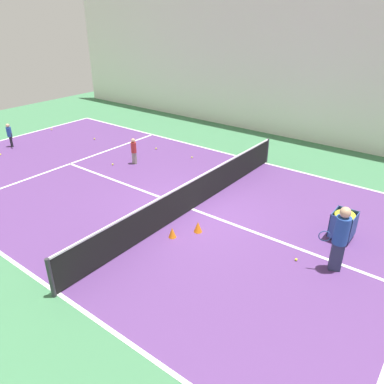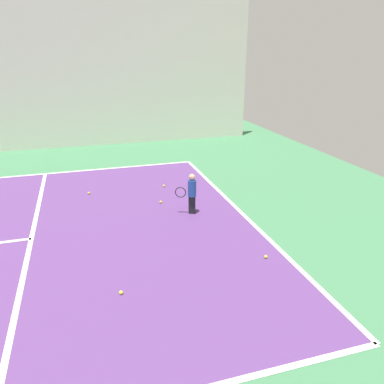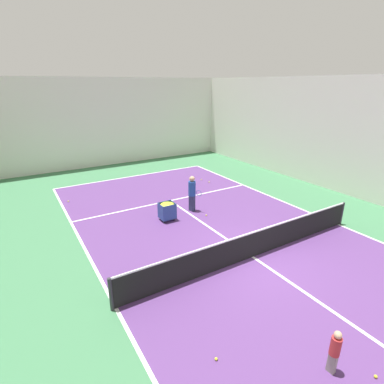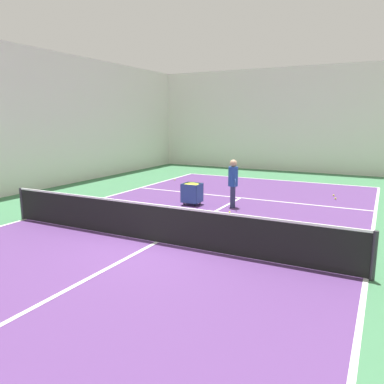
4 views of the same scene
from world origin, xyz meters
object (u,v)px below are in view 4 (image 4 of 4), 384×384
tennis_net (156,223)px  ball_cart (192,189)px  coach_at_net (233,180)px  training_cone_1 (205,232)px  training_cone_0 (222,240)px

tennis_net → ball_cart: bearing=105.4°
ball_cart → coach_at_net: bearing=11.9°
coach_at_net → training_cone_1: coach_at_net is taller
tennis_net → coach_at_net: (0.30, 4.52, 0.46)m
tennis_net → training_cone_1: bearing=44.7°
tennis_net → training_cone_0: size_ratio=33.97×
ball_cart → training_cone_1: (2.10, -3.29, -0.42)m
coach_at_net → ball_cart: size_ratio=2.10×
tennis_net → training_cone_0: (1.59, 0.54, -0.37)m
training_cone_0 → training_cone_1: training_cone_1 is taller
training_cone_0 → tennis_net: bearing=-161.3°
coach_at_net → ball_cart: bearing=-103.2°
ball_cart → training_cone_1: ball_cart is taller
coach_at_net → training_cone_1: (0.64, -3.60, -0.82)m
coach_at_net → ball_cart: (-1.46, -0.31, -0.40)m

